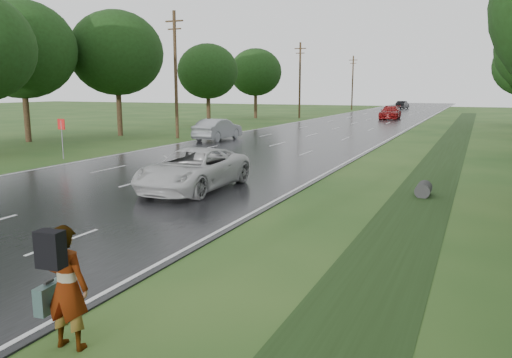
{
  "coord_description": "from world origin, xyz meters",
  "views": [
    {
      "loc": [
        13.27,
        -9.42,
        4.01
      ],
      "look_at": [
        7.18,
        4.17,
        1.3
      ],
      "focal_mm": 35.0,
      "sensor_mm": 36.0,
      "label": 1
    }
  ],
  "objects_px": {
    "road_sign": "(62,131)",
    "pedestrian": "(65,285)",
    "white_pickup": "(193,169)",
    "silver_sedan": "(218,129)"
  },
  "relations": [
    {
      "from": "road_sign",
      "to": "pedestrian",
      "type": "relative_size",
      "value": 1.15
    },
    {
      "from": "pedestrian",
      "to": "white_pickup",
      "type": "distance_m",
      "value": 12.31
    },
    {
      "from": "white_pickup",
      "to": "silver_sedan",
      "type": "height_order",
      "value": "silver_sedan"
    },
    {
      "from": "silver_sedan",
      "to": "white_pickup",
      "type": "bearing_deg",
      "value": 116.77
    },
    {
      "from": "road_sign",
      "to": "white_pickup",
      "type": "bearing_deg",
      "value": -21.84
    },
    {
      "from": "pedestrian",
      "to": "white_pickup",
      "type": "relative_size",
      "value": 0.34
    },
    {
      "from": "road_sign",
      "to": "pedestrian",
      "type": "distance_m",
      "value": 22.73
    },
    {
      "from": "pedestrian",
      "to": "silver_sedan",
      "type": "distance_m",
      "value": 31.56
    },
    {
      "from": "road_sign",
      "to": "pedestrian",
      "type": "xyz_separation_m",
      "value": [
        16.12,
        -16.02,
        -0.61
      ]
    },
    {
      "from": "white_pickup",
      "to": "silver_sedan",
      "type": "distance_m",
      "value": 19.27
    }
  ]
}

